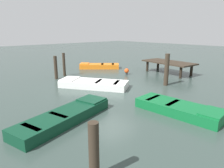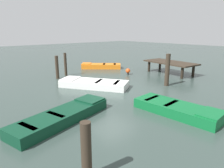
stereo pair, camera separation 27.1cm
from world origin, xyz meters
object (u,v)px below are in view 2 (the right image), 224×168
rowboat_orange (101,66)px  mooring_piling_near_right (86,151)px  dock_segment (170,63)px  rowboat_dark_green (63,116)px  mooring_piling_mid_left (167,70)px  mooring_piling_near_left (65,64)px  rowboat_white (93,84)px  mooring_piling_far_right (57,67)px  rowboat_green (177,109)px  marker_buoy (128,71)px

rowboat_orange → mooring_piling_near_right: 14.33m
rowboat_orange → mooring_piling_near_right: mooring_piling_near_right is taller
dock_segment → rowboat_dark_green: bearing=-72.1°
mooring_piling_near_right → mooring_piling_mid_left: mooring_piling_mid_left is taller
mooring_piling_near_right → mooring_piling_near_left: (-10.33, 5.23, 0.15)m
dock_segment → rowboat_white: bearing=-91.2°
mooring_piling_near_left → mooring_piling_far_right: bearing=-62.7°
rowboat_orange → rowboat_dark_green: (7.79, -8.05, -0.00)m
rowboat_white → rowboat_green: bearing=149.1°
mooring_piling_mid_left → marker_buoy: (-3.90, 0.55, -0.71)m
rowboat_green → mooring_piling_far_right: (-9.16, -0.71, 0.60)m
rowboat_white → marker_buoy: (-1.13, 4.19, 0.07)m
rowboat_white → marker_buoy: 4.34m
mooring_piling_near_right → mooring_piling_near_left: 11.58m
mooring_piling_near_left → mooring_piling_near_right: bearing=-26.8°
dock_segment → mooring_piling_near_right: 13.00m
rowboat_green → mooring_piling_near_right: bearing=-85.6°
mooring_piling_far_right → marker_buoy: mooring_piling_far_right is taller
dock_segment → mooring_piling_mid_left: 3.80m
rowboat_white → dock_segment: bearing=-129.2°
rowboat_orange → rowboat_white: 6.34m
dock_segment → mooring_piling_mid_left: mooring_piling_mid_left is taller
rowboat_white → mooring_piling_near_left: (-4.00, 0.36, 0.65)m
rowboat_orange → marker_buoy: bearing=131.2°
rowboat_white → rowboat_dark_green: same height
mooring_piling_far_right → mooring_piling_near_left: mooring_piling_near_left is taller
rowboat_white → mooring_piling_far_right: size_ratio=2.58×
dock_segment → mooring_piling_far_right: size_ratio=2.60×
mooring_piling_far_right → mooring_piling_near_left: (-0.49, 0.94, 0.05)m
rowboat_dark_green → mooring_piling_far_right: size_ratio=2.64×
rowboat_green → mooring_piling_near_right: mooring_piling_near_right is taller
rowboat_green → marker_buoy: size_ratio=7.47×
mooring_piling_far_right → mooring_piling_mid_left: 7.56m
rowboat_orange → rowboat_dark_green: bearing=87.1°
mooring_piling_far_right → rowboat_green: bearing=4.4°
rowboat_orange → mooring_piling_near_left: mooring_piling_near_left is taller
mooring_piling_far_right → mooring_piling_near_left: 1.06m
mooring_piling_far_right → dock_segment: bearing=59.8°
mooring_piling_far_right → marker_buoy: (2.38, 4.77, -0.53)m
dock_segment → rowboat_orange: size_ratio=1.27×
mooring_piling_far_right → marker_buoy: 5.36m
mooring_piling_mid_left → dock_segment: bearing=120.2°
dock_segment → marker_buoy: size_ratio=8.85×
dock_segment → rowboat_white: 7.00m
rowboat_green → mooring_piling_far_right: mooring_piling_far_right is taller
rowboat_green → mooring_piling_near_left: 9.68m
rowboat_white → mooring_piling_near_left: bearing=-37.3°
dock_segment → mooring_piling_near_left: mooring_piling_near_left is taller
mooring_piling_far_right → marker_buoy: size_ratio=3.41×
rowboat_green → mooring_piling_mid_left: size_ratio=1.81×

